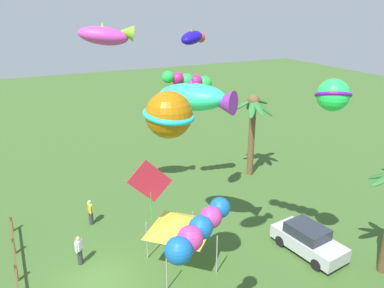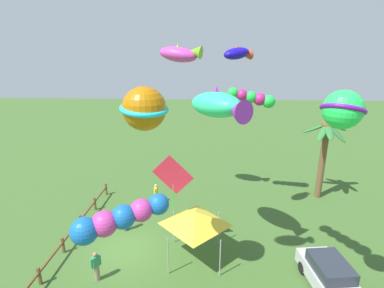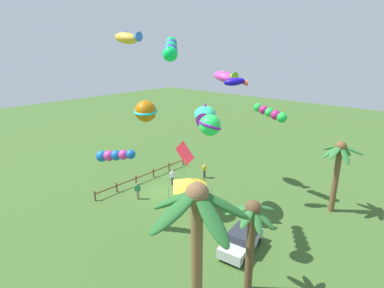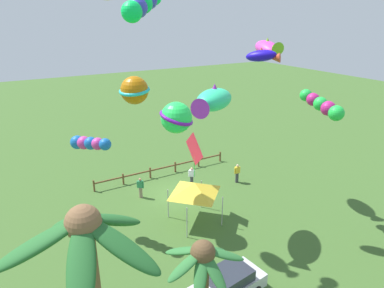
{
  "view_description": "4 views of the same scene",
  "coord_description": "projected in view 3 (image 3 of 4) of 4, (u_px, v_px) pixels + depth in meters",
  "views": [
    {
      "loc": [
        15.16,
        -2.71,
        12.33
      ],
      "look_at": [
        0.3,
        4.61,
        6.31
      ],
      "focal_mm": 35.99,
      "sensor_mm": 36.0,
      "label": 1
    },
    {
      "loc": [
        13.76,
        4.46,
        10.64
      ],
      "look_at": [
        -0.15,
        3.7,
        6.36
      ],
      "focal_mm": 26.78,
      "sensor_mm": 36.0,
      "label": 2
    },
    {
      "loc": [
        17.92,
        19.46,
        13.26
      ],
      "look_at": [
        0.79,
        4.38,
        6.05
      ],
      "focal_mm": 28.18,
      "sensor_mm": 36.0,
      "label": 3
    },
    {
      "loc": [
        10.31,
        20.67,
        12.84
      ],
      "look_at": [
        0.71,
        3.94,
        5.56
      ],
      "focal_mm": 31.85,
      "sensor_mm": 36.0,
      "label": 4
    }
  ],
  "objects": [
    {
      "name": "spectator_1",
      "position": [
        204.0,
        171.0,
        32.23
      ],
      "size": [
        0.55,
        0.26,
        1.59
      ],
      "color": "#38383D",
      "rests_on": "ground"
    },
    {
      "name": "kite_fish_2",
      "position": [
        225.0,
        76.0,
        28.46
      ],
      "size": [
        2.06,
        3.23,
        1.36
      ],
      "color": "#E13EB8"
    },
    {
      "name": "kite_diamond_9",
      "position": [
        185.0,
        154.0,
        26.15
      ],
      "size": [
        0.05,
        2.23,
        3.11
      ],
      "color": "red"
    },
    {
      "name": "kite_tube_3",
      "position": [
        271.0,
        113.0,
        26.27
      ],
      "size": [
        0.94,
        3.26,
        1.37
      ],
      "color": "green"
    },
    {
      "name": "kite_tube_5",
      "position": [
        171.0,
        49.0,
        18.51
      ],
      "size": [
        2.57,
        2.47,
        1.49
      ],
      "color": "#0BE458"
    },
    {
      "name": "kite_tube_1",
      "position": [
        114.0,
        155.0,
        21.59
      ],
      "size": [
        1.87,
        2.72,
        1.06
      ],
      "color": "blue"
    },
    {
      "name": "parked_car_0",
      "position": [
        241.0,
        240.0,
        20.6
      ],
      "size": [
        4.09,
        2.19,
        1.51
      ],
      "color": "#BCBCC1",
      "rests_on": "ground"
    },
    {
      "name": "festival_tent",
      "position": [
        190.0,
        182.0,
        25.53
      ],
      "size": [
        2.86,
        2.86,
        2.85
      ],
      "color": "#9E9EA3",
      "rests_on": "ground"
    },
    {
      "name": "kite_fish_6",
      "position": [
        205.0,
        114.0,
        23.46
      ],
      "size": [
        3.92,
        3.39,
        1.61
      ],
      "color": "#2EDE93"
    },
    {
      "name": "kite_fish_8",
      "position": [
        128.0,
        38.0,
        20.2
      ],
      "size": [
        1.19,
        2.38,
        1.02
      ],
      "color": "yellow"
    },
    {
      "name": "kite_ball_4",
      "position": [
        146.0,
        111.0,
        22.56
      ],
      "size": [
        2.51,
        2.51,
        1.62
      ],
      "color": "#B86A0A"
    },
    {
      "name": "spectator_0",
      "position": [
        138.0,
        191.0,
        27.66
      ],
      "size": [
        0.45,
        0.42,
        1.59
      ],
      "color": "gray",
      "rests_on": "ground"
    },
    {
      "name": "palm_tree_2",
      "position": [
        252.0,
        228.0,
        16.17
      ],
      "size": [
        2.98,
        2.71,
        5.72
      ],
      "color": "brown",
      "rests_on": "ground"
    },
    {
      "name": "palm_tree_1",
      "position": [
        197.0,
        223.0,
        13.56
      ],
      "size": [
        5.01,
        4.9,
        7.76
      ],
      "color": "brown",
      "rests_on": "ground"
    },
    {
      "name": "kite_fish_7",
      "position": [
        236.0,
        82.0,
        23.84
      ],
      "size": [
        1.74,
        1.95,
        0.86
      ],
      "color": "#1A0CBD"
    },
    {
      "name": "ground_plane",
      "position": [
        163.0,
        193.0,
        29.08
      ],
      "size": [
        120.0,
        120.0,
        0.0
      ],
      "primitive_type": "plane",
      "color": "#3D6028"
    },
    {
      "name": "spectator_2",
      "position": [
        172.0,
        177.0,
        30.55
      ],
      "size": [
        0.45,
        0.42,
        1.59
      ],
      "color": "#38383D",
      "rests_on": "ground"
    },
    {
      "name": "rail_fence",
      "position": [
        145.0,
        175.0,
        31.64
      ],
      "size": [
        11.94,
        0.12,
        0.95
      ],
      "color": "brown",
      "rests_on": "ground"
    },
    {
      "name": "kite_ball_0",
      "position": [
        210.0,
        125.0,
        17.74
      ],
      "size": [
        1.95,
        1.95,
        1.29
      ],
      "color": "#25E956"
    },
    {
      "name": "palm_tree_0",
      "position": [
        338.0,
        161.0,
        24.51
      ],
      "size": [
        3.3,
        3.38,
        6.26
      ],
      "color": "brown",
      "rests_on": "ground"
    }
  ]
}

